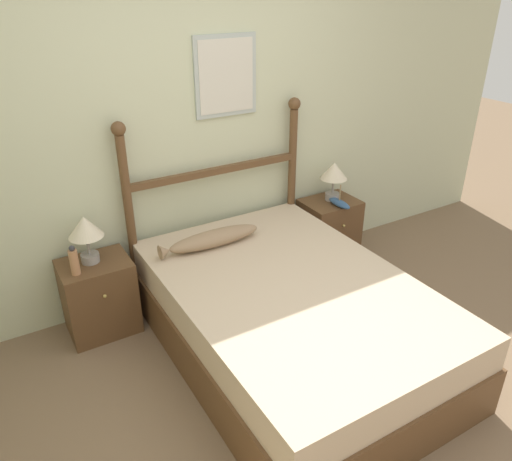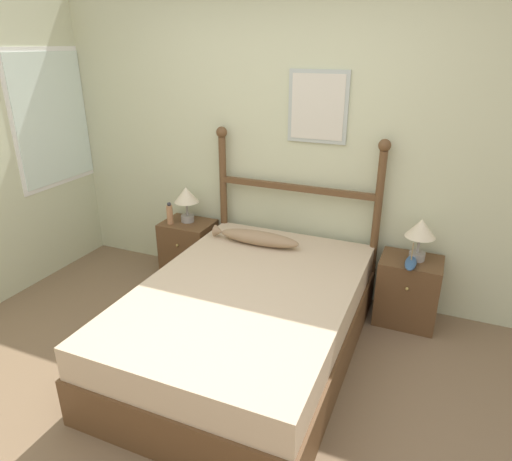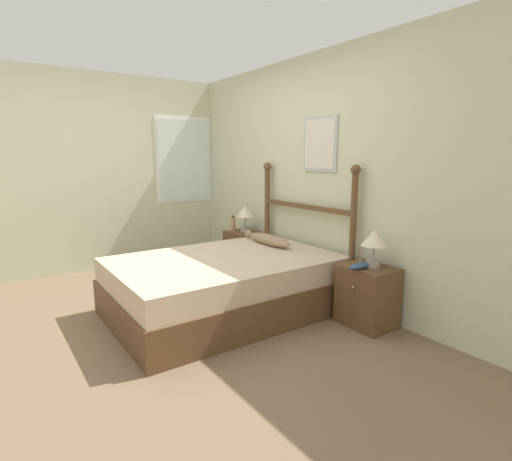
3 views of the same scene
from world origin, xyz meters
The scene contains 11 objects.
ground_plane centered at (0.00, 0.00, 0.00)m, with size 16.00×16.00×0.00m, color #7A6047.
wall_back centered at (0.00, 1.73, 1.28)m, with size 6.40×0.08×2.55m.
bed centered at (0.15, 0.60, 0.27)m, with size 1.43×2.10×0.54m.
headboard centered at (0.15, 1.62, 0.81)m, with size 1.46×0.10×1.42m.
nightstand_left centered at (-0.85, 1.49, 0.27)m, with size 0.46×0.39×0.54m.
nightstand_right centered at (1.15, 1.49, 0.27)m, with size 0.46×0.39×0.54m.
table_lamp_left centered at (-0.86, 1.51, 0.78)m, with size 0.23×0.23×0.33m.
table_lamp_right centered at (1.17, 1.50, 0.78)m, with size 0.23×0.23×0.33m.
bottle centered at (-0.98, 1.40, 0.64)m, with size 0.06×0.06×0.21m.
model_boat centered at (1.14, 1.37, 0.57)m, with size 0.08×0.25×0.19m.
fish_pillow centered at (-0.07, 1.29, 0.60)m, with size 0.75×0.16×0.11m.
Camera 1 is at (-1.38, -1.52, 2.25)m, focal length 35.00 mm.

